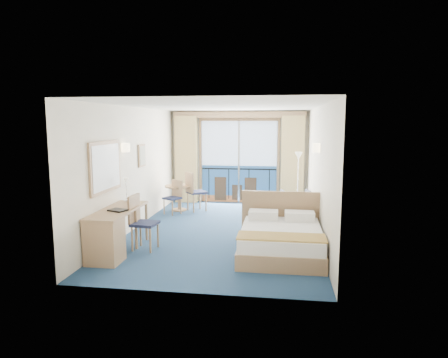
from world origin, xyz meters
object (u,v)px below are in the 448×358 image
at_px(desk, 108,235).
at_px(round_table, 179,191).
at_px(nightstand, 307,226).
at_px(table_chair_b, 174,195).
at_px(table_chair_a, 194,189).
at_px(floor_lamp, 298,167).
at_px(desk_chair, 140,219).
at_px(bed, 281,239).
at_px(armchair, 297,203).

distance_m(desk, round_table, 4.04).
bearing_deg(nightstand, table_chair_b, 151.49).
distance_m(round_table, table_chair_b, 0.41).
height_order(round_table, table_chair_a, table_chair_a).
bearing_deg(floor_lamp, table_chair_b, -167.97).
distance_m(nightstand, desk_chair, 3.37).
bearing_deg(bed, table_chair_a, 125.61).
height_order(bed, nightstand, bed).
relative_size(bed, floor_lamp, 1.18).
bearing_deg(bed, table_chair_b, 133.77).
height_order(bed, armchair, bed).
distance_m(bed, armchair, 3.10).
bearing_deg(desk_chair, table_chair_b, 8.08).
xyz_separation_m(armchair, round_table, (-3.13, 0.21, 0.18)).
bearing_deg(floor_lamp, armchair, -93.65).
bearing_deg(table_chair_a, desk, 133.50).
height_order(desk, table_chair_a, table_chair_a).
bearing_deg(table_chair_a, round_table, 47.78).
xyz_separation_m(bed, desk, (-2.95, -0.75, 0.16)).
bearing_deg(desk, desk_chair, 62.71).
bearing_deg(desk, table_chair_b, 86.90).
height_order(floor_lamp, round_table, floor_lamp).
distance_m(bed, desk_chair, 2.62).
relative_size(desk_chair, table_chair_b, 1.17).
height_order(nightstand, table_chair_b, table_chair_b).
distance_m(nightstand, floor_lamp, 2.65).
height_order(bed, desk_chair, desk_chair).
xyz_separation_m(desk_chair, table_chair_b, (-0.15, 2.96, -0.09)).
distance_m(bed, nightstand, 1.21).
xyz_separation_m(bed, round_table, (-2.74, 3.28, 0.24)).
bearing_deg(desk, armchair, 48.83).
bearing_deg(table_chair_b, nightstand, 1.82).
height_order(floor_lamp, table_chair_a, floor_lamp).
relative_size(floor_lamp, desk_chair, 1.55).
bearing_deg(table_chair_a, desk_chair, 137.59).
bearing_deg(nightstand, desk, -152.17).
bearing_deg(armchair, table_chair_a, -16.97).
distance_m(nightstand, armchair, 1.99).
bearing_deg(desk, bed, 14.33).
height_order(armchair, desk_chair, desk_chair).
relative_size(bed, table_chair_a, 1.79).
bearing_deg(armchair, desk_chair, 33.11).
bearing_deg(table_chair_a, bed, 178.00).
height_order(desk, desk_chair, desk_chair).
bearing_deg(desk, table_chair_a, 81.11).
height_order(nightstand, table_chair_a, table_chair_a).
relative_size(floor_lamp, round_table, 2.11).
bearing_deg(nightstand, round_table, 146.18).
height_order(nightstand, floor_lamp, floor_lamp).
xyz_separation_m(nightstand, desk_chair, (-3.14, -1.17, 0.33)).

